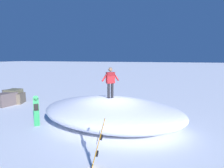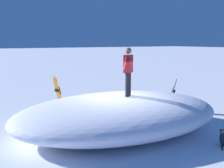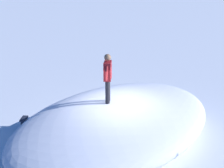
# 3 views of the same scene
# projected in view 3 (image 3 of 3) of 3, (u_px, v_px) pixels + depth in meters

# --- Properties ---
(ground) EXTENTS (240.00, 240.00, 0.00)m
(ground) POSITION_uv_depth(u_px,v_px,m) (116.00, 136.00, 8.95)
(ground) COLOR white
(snow_mound) EXTENTS (5.37, 7.77, 1.33)m
(snow_mound) POSITION_uv_depth(u_px,v_px,m) (117.00, 121.00, 8.61)
(snow_mound) COLOR white
(snow_mound) RESTS_ON ground
(snowboarder_standing) EXTENTS (0.70, 0.82, 1.62)m
(snowboarder_standing) POSITION_uv_depth(u_px,v_px,m) (108.00, 75.00, 8.11)
(snowboarder_standing) COLOR black
(snowboarder_standing) RESTS_ON snow_mound
(backpack_near) EXTENTS (0.57, 0.59, 0.48)m
(backpack_near) POSITION_uv_depth(u_px,v_px,m) (25.00, 124.00, 9.27)
(backpack_near) COLOR #1E2333
(backpack_near) RESTS_ON ground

